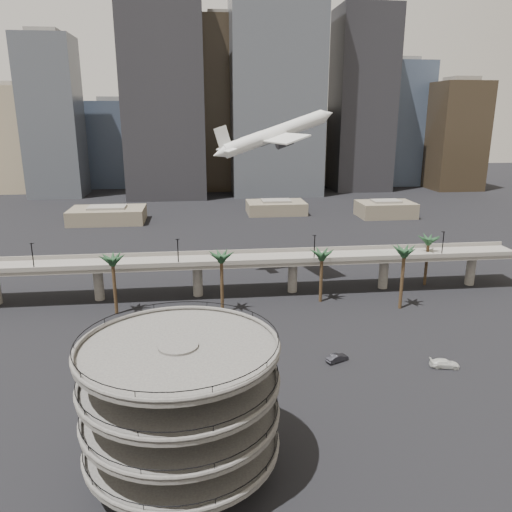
{
  "coord_description": "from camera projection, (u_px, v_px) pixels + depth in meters",
  "views": [
    {
      "loc": [
        -10.38,
        -53.64,
        40.23
      ],
      "look_at": [
        -0.78,
        28.0,
        16.75
      ],
      "focal_mm": 35.0,
      "sensor_mm": 36.0,
      "label": 1
    }
  ],
  "objects": [
    {
      "name": "skyline",
      "position": [
        244.0,
        107.0,
        260.43
      ],
      "size": [
        269.0,
        86.0,
        119.6
      ],
      "color": "#817159",
      "rests_on": "ground"
    },
    {
      "name": "car_b",
      "position": [
        337.0,
        358.0,
        83.9
      ],
      "size": [
        4.25,
        2.98,
        1.33
      ],
      "primitive_type": "imported",
      "rotation": [
        0.0,
        0.0,
        2.01
      ],
      "color": "black",
      "rests_on": "ground"
    },
    {
      "name": "parking_ramp",
      "position": [
        181.0,
        398.0,
        55.46
      ],
      "size": [
        22.2,
        22.2,
        17.35
      ],
      "color": "#474542",
      "rests_on": "ground"
    },
    {
      "name": "car_c",
      "position": [
        445.0,
        363.0,
        82.01
      ],
      "size": [
        5.02,
        2.88,
        1.37
      ],
      "primitive_type": "imported",
      "rotation": [
        0.0,
        0.0,
        1.36
      ],
      "color": "silver",
      "rests_on": "ground"
    },
    {
      "name": "overpass",
      "position": [
        246.0,
        263.0,
        113.94
      ],
      "size": [
        130.0,
        9.3,
        14.7
      ],
      "color": "slate",
      "rests_on": "ground"
    },
    {
      "name": "low_buildings",
      "position": [
        242.0,
        211.0,
        199.31
      ],
      "size": [
        135.0,
        27.5,
        6.8
      ],
      "color": "#67604C",
      "rests_on": "ground"
    },
    {
      "name": "palm_trees",
      "position": [
        303.0,
        254.0,
        106.69
      ],
      "size": [
        76.4,
        18.4,
        14.0
      ],
      "color": "#45331D",
      "rests_on": "ground"
    },
    {
      "name": "ground",
      "position": [
        288.0,
        442.0,
        63.44
      ],
      "size": [
        700.0,
        700.0,
        0.0
      ],
      "primitive_type": "plane",
      "color": "black",
      "rests_on": "ground"
    },
    {
      "name": "airborne_jet",
      "position": [
        275.0,
        134.0,
        121.63
      ],
      "size": [
        32.53,
        29.57,
        12.96
      ],
      "rotation": [
        0.0,
        -0.3,
        0.27
      ],
      "color": "silver",
      "rests_on": "ground"
    },
    {
      "name": "car_a",
      "position": [
        253.0,
        361.0,
        82.62
      ],
      "size": [
        4.22,
        1.73,
        1.43
      ],
      "primitive_type": "imported",
      "rotation": [
        0.0,
        0.0,
        1.56
      ],
      "color": "#A14317",
      "rests_on": "ground"
    }
  ]
}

